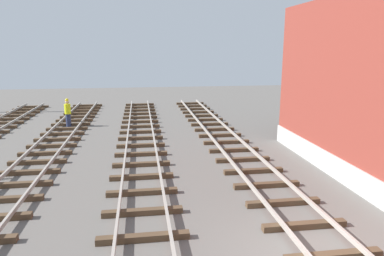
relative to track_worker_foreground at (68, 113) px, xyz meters
The scene contains 2 objects.
track_near_building 19.01m from the track_worker_foreground, 60.77° to the right, with size 2.50×51.01×0.32m.
track_worker_foreground is the anchor object (origin of this frame).
Camera 1 is at (-4.00, -7.10, 5.05)m, focal length 32.93 mm.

